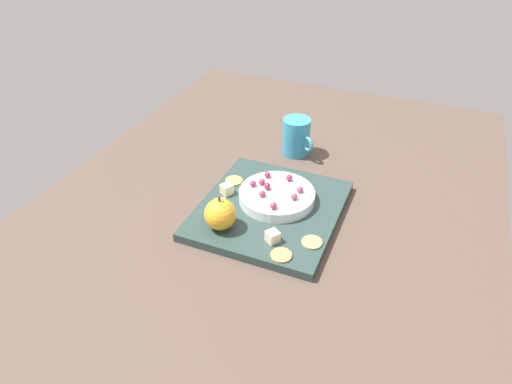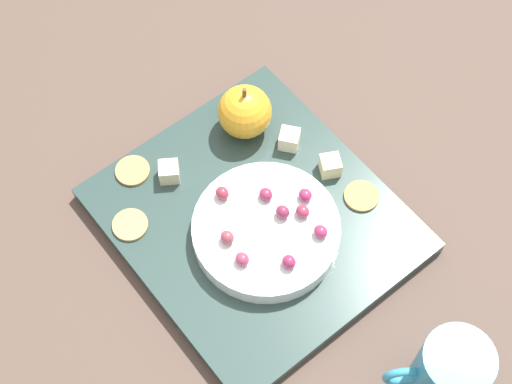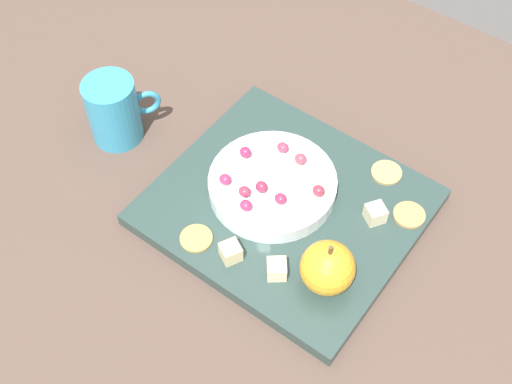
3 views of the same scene
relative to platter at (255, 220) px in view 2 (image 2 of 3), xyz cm
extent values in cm
cube|color=#4F3E35|center=(-0.77, -1.77, -2.87)|extent=(146.24, 100.49, 3.82)
cube|color=#2A3E3B|center=(0.00, 0.00, 0.00)|extent=(32.42, 29.24, 1.93)
cylinder|color=white|center=(-2.68, 0.52, 2.13)|extent=(16.67, 16.67, 2.33)
sphere|color=gold|center=(10.35, -6.75, 4.23)|extent=(6.53, 6.53, 6.53)
cylinder|color=brown|center=(10.35, -6.75, 8.09)|extent=(0.50, 0.50, 1.20)
cube|color=beige|center=(5.07, -9.36, 2.12)|extent=(3.24, 3.24, 2.30)
cube|color=beige|center=(10.37, 4.56, 2.12)|extent=(3.19, 3.19, 2.30)
cube|color=beige|center=(-1.22, -10.74, 2.12)|extent=(3.11, 3.11, 2.30)
cylinder|color=tan|center=(7.93, 11.86, 1.16)|extent=(4.11, 4.11, 0.40)
cylinder|color=tan|center=(13.70, 7.60, 1.16)|extent=(4.11, 4.11, 0.40)
cylinder|color=#AA8B4D|center=(-5.78, -11.31, 1.16)|extent=(4.11, 4.11, 0.40)
ellipsoid|color=#8C2A4A|center=(0.19, -2.09, 3.94)|extent=(1.62, 1.46, 1.31)
ellipsoid|color=#933652|center=(-4.40, 5.23, 3.95)|extent=(1.62, 1.46, 1.33)
ellipsoid|color=#8F2750|center=(-7.82, 1.54, 4.04)|extent=(1.62, 1.46, 1.50)
ellipsoid|color=maroon|center=(-2.76, -1.62, 4.05)|extent=(1.62, 1.46, 1.52)
ellipsoid|color=#972C55|center=(-7.20, -3.51, 3.97)|extent=(1.62, 1.46, 1.36)
ellipsoid|color=#8D2F47|center=(-4.05, -3.59, 3.97)|extent=(1.62, 1.46, 1.36)
ellipsoid|color=#902E3F|center=(3.33, 2.01, 4.03)|extent=(1.62, 1.46, 1.48)
ellipsoid|color=#962A56|center=(-2.65, -5.17, 3.94)|extent=(1.62, 1.46, 1.31)
ellipsoid|color=#8D3D4C|center=(-1.38, 4.93, 4.04)|extent=(1.62, 1.46, 1.50)
cylinder|color=#3595BB|center=(-27.03, -3.31, 3.93)|extent=(7.15, 7.15, 9.79)
torus|color=#3595BB|center=(-24.36, 0.64, 3.93)|extent=(2.90, 3.76, 4.00)
camera|label=1|loc=(73.95, 27.70, 60.68)|focal=32.02mm
camera|label=2|loc=(-31.86, 25.27, 80.41)|focal=54.48mm
camera|label=3|loc=(26.91, -42.87, 71.20)|focal=46.97mm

